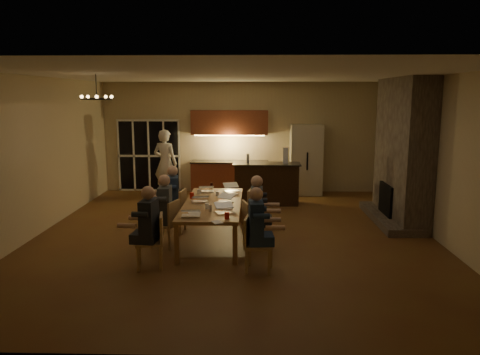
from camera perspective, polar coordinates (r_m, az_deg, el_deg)
name	(u,v)px	position (r m, az deg, el deg)	size (l,w,h in m)	color
floor	(234,235)	(9.62, -0.75, -7.03)	(9.00, 9.00, 0.00)	brown
back_wall	(240,137)	(13.77, 0.02, 4.91)	(8.00, 0.04, 3.20)	tan
left_wall	(34,157)	(10.27, -23.83, 2.34)	(0.04, 9.00, 3.20)	tan
right_wall	(438,158)	(9.95, 23.04, 2.18)	(0.04, 9.00, 3.20)	tan
ceiling	(233,74)	(9.21, -0.80, 12.51)	(8.00, 9.00, 0.04)	white
french_doors	(149,156)	(14.11, -11.02, 2.61)	(1.86, 0.08, 2.10)	black
fireplace	(403,151)	(10.97, 19.23, 3.07)	(0.58, 2.50, 3.20)	#645A4E
kitchenette	(229,152)	(13.50, -1.29, 3.10)	(2.24, 0.68, 2.40)	brown
refrigerator	(306,160)	(13.55, 8.04, 2.18)	(0.90, 0.68, 2.00)	beige
dining_table	(213,221)	(9.24, -3.32, -5.33)	(1.10, 2.86, 0.75)	#A27741
bar_island	(266,184)	(12.24, 3.25, -0.75)	(1.74, 0.68, 1.08)	black
chair_left_near	(150,241)	(7.90, -10.97, -7.66)	(0.44, 0.44, 0.89)	tan
chair_left_mid	(165,224)	(8.90, -9.18, -5.58)	(0.44, 0.44, 0.89)	tan
chair_left_far	(174,211)	(9.84, -8.05, -4.05)	(0.44, 0.44, 0.89)	tan
chair_right_near	(259,244)	(7.62, 2.34, -8.14)	(0.44, 0.44, 0.89)	tan
chair_right_mid	(256,225)	(8.72, 1.92, -5.79)	(0.44, 0.44, 0.89)	tan
chair_right_far	(259,211)	(9.76, 2.38, -4.08)	(0.44, 0.44, 0.89)	tan
person_left_near	(149,228)	(7.79, -11.02, -6.02)	(0.60, 0.60, 1.38)	#21242B
person_right_near	(256,229)	(7.55, 1.97, -6.35)	(0.60, 0.60, 1.38)	navy
person_left_mid	(165,211)	(8.83, -9.11, -4.06)	(0.60, 0.60, 1.38)	#3B4046
person_right_mid	(257,212)	(8.63, 2.04, -4.28)	(0.60, 0.60, 1.38)	#21242B
person_left_far	(173,198)	(9.90, -8.13, -2.52)	(0.60, 0.60, 1.38)	navy
standing_person	(165,163)	(13.21, -9.09, 1.73)	(0.69, 0.45, 1.90)	silver
chandelier	(97,99)	(9.06, -17.05, 9.15)	(0.57, 0.57, 0.03)	black
laptop_a	(191,210)	(8.15, -6.02, -3.93)	(0.32, 0.28, 0.23)	silver
laptop_b	(225,207)	(8.31, -1.80, -3.60)	(0.32, 0.28, 0.23)	silver
laptop_c	(200,196)	(9.21, -4.93, -2.28)	(0.32, 0.28, 0.23)	silver
laptop_d	(224,197)	(9.08, -2.02, -2.44)	(0.32, 0.28, 0.23)	silver
laptop_e	(206,187)	(10.17, -4.16, -1.11)	(0.32, 0.28, 0.23)	silver
laptop_f	(232,186)	(10.18, -0.99, -1.07)	(0.32, 0.28, 0.23)	silver
mug_front	(207,206)	(8.65, -4.03, -3.50)	(0.07, 0.07, 0.10)	white
mug_mid	(217,194)	(9.72, -2.79, -1.99)	(0.07, 0.07, 0.10)	white
mug_back	(199,192)	(9.95, -4.99, -1.74)	(0.09, 0.09, 0.10)	white
redcup_near	(227,216)	(7.93, -1.61, -4.66)	(0.08, 0.08, 0.12)	red
redcup_mid	(192,195)	(9.55, -5.89, -2.19)	(0.09, 0.09, 0.12)	red
can_silver	(210,208)	(8.43, -3.65, -3.78)	(0.06, 0.06, 0.12)	#B2B2B7
can_cola	(212,185)	(10.56, -3.49, -0.98)	(0.06, 0.06, 0.12)	#3F0F0C
plate_near	(226,208)	(8.63, -1.68, -3.79)	(0.24, 0.24, 0.02)	white
plate_left	(194,213)	(8.36, -5.57, -4.30)	(0.23, 0.23, 0.02)	white
plate_far	(233,194)	(9.89, -0.86, -2.02)	(0.24, 0.24, 0.02)	white
notepad	(217,222)	(7.73, -2.81, -5.47)	(0.15, 0.20, 0.01)	white
bar_bottle	(248,158)	(12.14, 0.97, 2.33)	(0.07, 0.07, 0.24)	#99999E
bar_blender	(286,155)	(12.12, 5.59, 2.69)	(0.13, 0.13, 0.41)	silver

